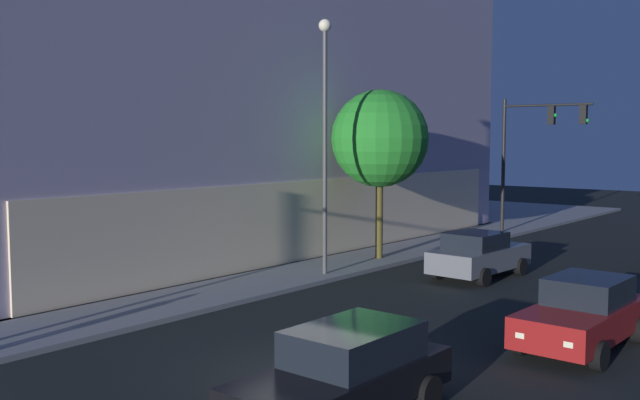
{
  "coord_description": "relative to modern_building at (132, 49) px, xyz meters",
  "views": [
    {
      "loc": [
        -10.84,
        -9.37,
        4.87
      ],
      "look_at": [
        4.57,
        3.31,
        3.17
      ],
      "focal_mm": 39.91,
      "sensor_mm": 36.0,
      "label": 1
    }
  ],
  "objects": [
    {
      "name": "car_red",
      "position": [
        -5.88,
        -25.3,
        -8.69
      ],
      "size": [
        4.39,
        2.07,
        1.65
      ],
      "color": "maroon",
      "rests_on": "ground"
    },
    {
      "name": "traffic_light_far_corner",
      "position": [
        11.69,
        -16.64,
        -4.55
      ],
      "size": [
        0.5,
        4.43,
        6.76
      ],
      "color": "black",
      "rests_on": "sidewalk_corner"
    },
    {
      "name": "street_lamp_sidewalk",
      "position": [
        -3.14,
        -15.27,
        -3.89
      ],
      "size": [
        0.44,
        0.44,
        8.85
      ],
      "color": "#474747",
      "rests_on": "sidewalk_corner"
    },
    {
      "name": "modern_building",
      "position": [
        0.0,
        0.0,
        0.0
      ],
      "size": [
        29.95,
        25.99,
        19.19
      ],
      "color": "#4C4C51",
      "rests_on": "ground"
    },
    {
      "name": "car_black",
      "position": [
        -12.8,
        -23.58,
        -8.69
      ],
      "size": [
        4.49,
        2.05,
        1.61
      ],
      "color": "black",
      "rests_on": "ground"
    },
    {
      "name": "sidewalk_tree",
      "position": [
        0.85,
        -14.83,
        -4.61
      ],
      "size": [
        3.85,
        3.85,
        6.69
      ],
      "color": "#50471E",
      "rests_on": "sidewalk_corner"
    },
    {
      "name": "car_grey",
      "position": [
        0.33,
        -19.46,
        -8.69
      ],
      "size": [
        4.38,
        2.21,
        1.64
      ],
      "color": "slate",
      "rests_on": "ground"
    },
    {
      "name": "ground_plane",
      "position": [
        -11.54,
        -21.53,
        -9.51
      ],
      "size": [
        120.0,
        120.0,
        0.0
      ],
      "primitive_type": "plane",
      "color": "black"
    }
  ]
}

